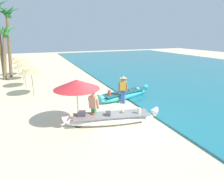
# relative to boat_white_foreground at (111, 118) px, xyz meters

# --- Properties ---
(ground_plane) EXTENTS (80.00, 80.00, 0.00)m
(ground_plane) POSITION_rel_boat_white_foreground_xyz_m (-0.03, 0.15, -0.28)
(ground_plane) COLOR beige
(sea) EXTENTS (24.00, 56.00, 0.10)m
(sea) POSITION_rel_boat_white_foreground_xyz_m (14.29, 8.15, -0.23)
(sea) COLOR teal
(sea) RESTS_ON ground
(boat_white_foreground) EXTENTS (4.52, 1.75, 0.80)m
(boat_white_foreground) POSITION_rel_boat_white_foreground_xyz_m (0.00, 0.00, 0.00)
(boat_white_foreground) COLOR white
(boat_white_foreground) RESTS_ON ground
(boat_cyan_midground) EXTENTS (4.05, 1.66, 0.83)m
(boat_cyan_midground) POSITION_rel_boat_white_foreground_xyz_m (2.15, 2.92, 0.01)
(boat_cyan_midground) COLOR #33B2BC
(boat_cyan_midground) RESTS_ON ground
(person_vendor_hatted) EXTENTS (0.55, 0.48, 1.71)m
(person_vendor_hatted) POSITION_rel_boat_white_foreground_xyz_m (1.73, 2.26, 0.71)
(person_vendor_hatted) COLOR #3D5BA8
(person_vendor_hatted) RESTS_ON ground
(person_tourist_customer) EXTENTS (0.49, 0.55, 1.58)m
(person_tourist_customer) POSITION_rel_boat_white_foreground_xyz_m (-0.72, 0.36, 0.61)
(person_tourist_customer) COLOR green
(person_tourist_customer) RESTS_ON ground
(patio_umbrella_large) EXTENTS (2.00, 2.00, 2.19)m
(patio_umbrella_large) POSITION_rel_boat_white_foreground_xyz_m (-1.45, 0.39, 1.69)
(patio_umbrella_large) COLOR #B7B7BC
(patio_umbrella_large) RESTS_ON ground
(parasol_row_0) EXTENTS (1.60, 1.60, 1.91)m
(parasol_row_0) POSITION_rel_boat_white_foreground_xyz_m (-3.25, 5.95, 1.47)
(parasol_row_0) COLOR #8E6B47
(parasol_row_0) RESTS_ON ground
(parasol_row_1) EXTENTS (1.60, 1.60, 1.91)m
(parasol_row_1) POSITION_rel_boat_white_foreground_xyz_m (-3.76, 8.50, 1.47)
(parasol_row_1) COLOR #8E6B47
(parasol_row_1) RESTS_ON ground
(parasol_row_2) EXTENTS (1.60, 1.60, 1.91)m
(parasol_row_2) POSITION_rel_boat_white_foreground_xyz_m (-4.01, 11.35, 1.47)
(parasol_row_2) COLOR #8E6B47
(parasol_row_2) RESTS_ON ground
(parasol_row_3) EXTENTS (1.60, 1.60, 1.91)m
(parasol_row_3) POSITION_rel_boat_white_foreground_xyz_m (-4.50, 13.81, 1.47)
(parasol_row_3) COLOR #8E6B47
(parasol_row_3) RESTS_ON ground
(palm_tree_leaning_seaward) EXTENTS (2.65, 2.73, 5.02)m
(palm_tree_leaning_seaward) POSITION_rel_boat_white_foreground_xyz_m (-5.17, 12.15, 3.71)
(palm_tree_leaning_seaward) COLOR brown
(palm_tree_leaning_seaward) RESTS_ON ground
(palm_tree_mid_cluster) EXTENTS (2.61, 2.44, 6.65)m
(palm_tree_mid_cluster) POSITION_rel_boat_white_foreground_xyz_m (-4.80, 13.29, 5.01)
(palm_tree_mid_cluster) COLOR brown
(palm_tree_mid_cluster) RESTS_ON ground
(cooler_box) EXTENTS (0.53, 0.42, 0.39)m
(cooler_box) POSITION_rel_boat_white_foreground_xyz_m (1.61, -0.41, -0.08)
(cooler_box) COLOR silver
(cooler_box) RESTS_ON ground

